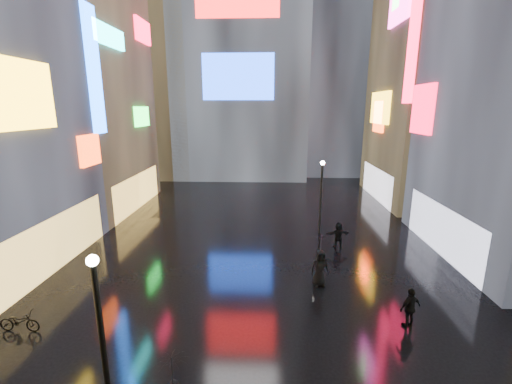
# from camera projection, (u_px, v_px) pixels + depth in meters

# --- Properties ---
(ground) EXTENTS (140.00, 140.00, 0.00)m
(ground) POSITION_uv_depth(u_px,v_px,m) (261.00, 233.00, 24.36)
(ground) COLOR black
(ground) RESTS_ON ground
(building_left_far) EXTENTS (10.28, 12.00, 22.00)m
(building_left_far) POSITION_uv_depth(u_px,v_px,m) (69.00, 79.00, 28.17)
(building_left_far) COLOR black
(building_left_far) RESTS_ON ground
(building_right_far) EXTENTS (10.28, 12.00, 28.00)m
(building_right_far) POSITION_uv_depth(u_px,v_px,m) (446.00, 46.00, 30.06)
(building_right_far) COLOR black
(building_right_far) RESTS_ON ground
(tower_main) EXTENTS (16.00, 14.20, 42.00)m
(tower_main) POSITION_uv_depth(u_px,v_px,m) (242.00, 6.00, 42.67)
(tower_main) COLOR black
(tower_main) RESTS_ON ground
(tower_flank_right) EXTENTS (12.00, 12.00, 34.00)m
(tower_flank_right) POSITION_uv_depth(u_px,v_px,m) (334.00, 43.00, 45.13)
(tower_flank_right) COLOR black
(tower_flank_right) RESTS_ON ground
(tower_flank_left) EXTENTS (10.00, 10.00, 26.00)m
(tower_flank_left) POSITION_uv_depth(u_px,v_px,m) (155.00, 72.00, 43.12)
(tower_flank_left) COLOR black
(tower_flank_left) RESTS_ON ground
(lamp_near) EXTENTS (0.30, 0.30, 5.20)m
(lamp_near) POSITION_uv_depth(u_px,v_px,m) (102.00, 335.00, 8.91)
(lamp_near) COLOR black
(lamp_near) RESTS_ON ground
(lamp_far) EXTENTS (0.30, 0.30, 5.20)m
(lamp_far) POSITION_uv_depth(u_px,v_px,m) (321.00, 193.00, 23.65)
(lamp_far) COLOR black
(lamp_far) RESTS_ON ground
(pedestrian_3) EXTENTS (1.08, 0.78, 1.70)m
(pedestrian_3) POSITION_uv_depth(u_px,v_px,m) (410.00, 308.00, 13.79)
(pedestrian_3) COLOR black
(pedestrian_3) RESTS_ON ground
(pedestrian_4) EXTENTS (1.01, 0.75, 1.87)m
(pedestrian_4) POSITION_uv_depth(u_px,v_px,m) (320.00, 268.00, 17.01)
(pedestrian_4) COLOR black
(pedestrian_4) RESTS_ON ground
(pedestrian_5) EXTENTS (1.59, 0.75, 1.65)m
(pedestrian_5) POSITION_uv_depth(u_px,v_px,m) (338.00, 235.00, 21.71)
(pedestrian_5) COLOR black
(pedestrian_5) RESTS_ON ground
(umbrella_0) EXTENTS (1.26, 1.26, 0.81)m
(umbrella_0) POSITION_uv_depth(u_px,v_px,m) (173.00, 370.00, 8.64)
(umbrella_0) COLOR black
(umbrella_0) RESTS_ON pedestrian_0
(umbrella_2) EXTENTS (1.10, 1.11, 0.80)m
(umbrella_2) POSITION_uv_depth(u_px,v_px,m) (321.00, 243.00, 16.69)
(umbrella_2) COLOR black
(umbrella_2) RESTS_ON pedestrian_4
(bicycle) EXTENTS (1.64, 0.59, 0.86)m
(bicycle) POSITION_uv_depth(u_px,v_px,m) (19.00, 322.00, 13.59)
(bicycle) COLOR black
(bicycle) RESTS_ON ground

